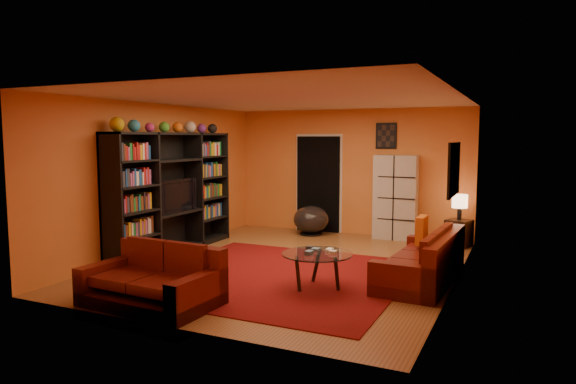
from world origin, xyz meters
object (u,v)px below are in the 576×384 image
at_px(coffee_table, 317,257).
at_px(side_table, 459,233).
at_px(storage_cabinet, 395,197).
at_px(bowl_chair, 311,219).
at_px(tv, 174,196).
at_px(entertainment_unit, 173,193).
at_px(sofa, 427,262).
at_px(loveseat, 156,280).
at_px(table_lamp, 460,202).

height_order(coffee_table, side_table, side_table).
height_order(storage_cabinet, bowl_chair, storage_cabinet).
bearing_deg(tv, entertainment_unit, 51.17).
height_order(tv, storage_cabinet, storage_cabinet).
relative_size(sofa, loveseat, 1.28).
relative_size(coffee_table, table_lamp, 2.01).
bearing_deg(coffee_table, table_lamp, 68.85).
height_order(entertainment_unit, loveseat, entertainment_unit).
bearing_deg(table_lamp, loveseat, -120.51).
bearing_deg(bowl_chair, table_lamp, 1.49).
bearing_deg(storage_cabinet, table_lamp, -12.05).
bearing_deg(bowl_chair, entertainment_unit, -122.64).
xyz_separation_m(tv, table_lamp, (4.48, 2.62, -0.18)).
bearing_deg(tv, coffee_table, -107.63).
bearing_deg(storage_cabinet, bowl_chair, -171.73).
distance_m(sofa, side_table, 2.69).
bearing_deg(bowl_chair, loveseat, -90.19).
bearing_deg(tv, table_lamp, -59.69).
relative_size(storage_cabinet, side_table, 3.34).
bearing_deg(sofa, side_table, 90.41).
xyz_separation_m(entertainment_unit, loveseat, (1.58, -2.41, -0.77)).
distance_m(storage_cabinet, bowl_chair, 1.78).
distance_m(storage_cabinet, table_lamp, 1.26).
bearing_deg(side_table, storage_cabinet, 169.80).
bearing_deg(side_table, entertainment_unit, -150.35).
bearing_deg(storage_cabinet, tv, -140.53).
distance_m(coffee_table, side_table, 3.86).
xyz_separation_m(sofa, loveseat, (-2.82, -2.31, -0.00)).
relative_size(coffee_table, bowl_chair, 1.27).
distance_m(entertainment_unit, storage_cabinet, 4.32).
distance_m(sofa, loveseat, 3.65).
distance_m(loveseat, side_table, 5.79).
relative_size(entertainment_unit, bowl_chair, 4.05).
bearing_deg(side_table, coffee_table, -111.15).
relative_size(entertainment_unit, side_table, 6.00).
bearing_deg(table_lamp, coffee_table, -111.15).
height_order(bowl_chair, side_table, bowl_chair).
relative_size(bowl_chair, table_lamp, 1.58).
height_order(entertainment_unit, coffee_table, entertainment_unit).
xyz_separation_m(loveseat, side_table, (2.94, 4.99, -0.03)).
bearing_deg(storage_cabinet, entertainment_unit, -141.37).
bearing_deg(bowl_chair, storage_cabinet, 10.12).
height_order(entertainment_unit, tv, entertainment_unit).
xyz_separation_m(side_table, table_lamp, (0.00, 0.00, 0.58)).
distance_m(coffee_table, storage_cabinet, 3.84).
xyz_separation_m(entertainment_unit, table_lamp, (4.53, 2.58, -0.22)).
distance_m(tv, storage_cabinet, 4.31).
bearing_deg(storage_cabinet, coffee_table, -94.05).
relative_size(tv, sofa, 0.47).
bearing_deg(entertainment_unit, sofa, -1.39).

